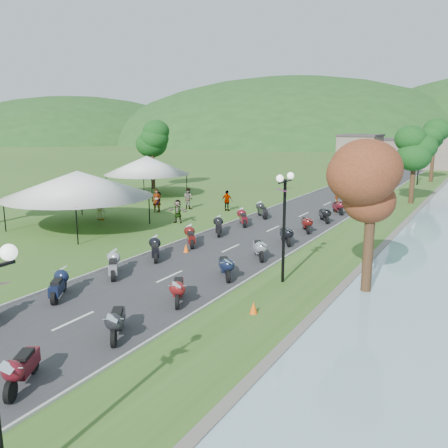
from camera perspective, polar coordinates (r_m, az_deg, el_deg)
The scene contains 10 objects.
road at distance 44.10m, azimuth 12.35°, elevation 2.41°, with size 7.00×120.00×0.02m, color #323235.
far_building at distance 87.91m, azimuth 20.35°, elevation 8.32°, with size 18.00×16.00×5.00m, color #7A6C5F.
moto_row_left at distance 22.29m, azimuth -16.11°, elevation -5.90°, with size 2.60×38.85×1.10m, color #331411, non-canonical shape.
moto_row_right at distance 24.22m, azimuth 2.22°, elevation -3.97°, with size 2.60×43.19×1.10m, color #331411, non-canonical shape.
vendor_tent_main at distance 34.48m, azimuth -17.08°, elevation 2.83°, with size 6.86×6.86×4.00m, color white, non-canonical shape.
vendor_tent_side at distance 48.05m, azimuth -9.22°, elevation 5.71°, with size 5.64×5.64×4.00m, color white, non-canonical shape.
tree_lakeside at distance 21.06m, azimuth 17.27°, elevation 2.05°, with size 2.72×2.72×7.56m, color #185218, non-canonical shape.
pedestrian_a at distance 39.44m, azimuth -8.04°, elevation 1.42°, with size 0.71×0.52×1.94m, color slate.
pedestrian_b at distance 40.81m, azimuth -4.30°, elevation 1.87°, with size 0.87×0.48×1.79m, color slate.
pedestrian_c at distance 39.68m, azimuth -7.92°, elevation 1.49°, with size 1.08×0.45×1.67m, color slate.
Camera 1 is at (13.14, -1.47, 7.29)m, focal length 38.00 mm.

